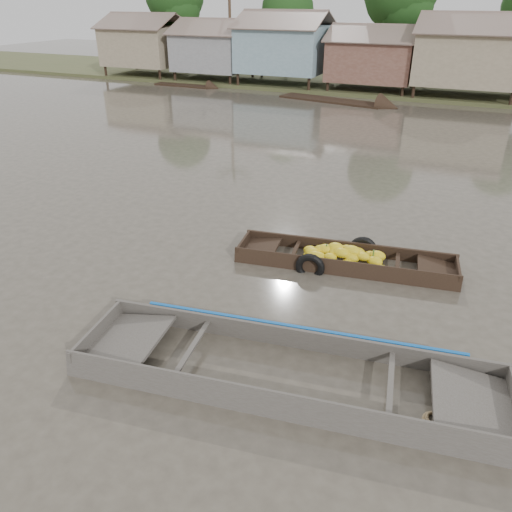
% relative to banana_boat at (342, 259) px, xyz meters
% --- Properties ---
extents(ground, '(120.00, 120.00, 0.00)m').
position_rel_banana_boat_xyz_m(ground, '(-1.23, -3.19, -0.16)').
color(ground, '#453F35').
rests_on(ground, ground).
extents(riverbank, '(120.00, 12.47, 10.22)m').
position_rel_banana_boat_xyz_m(riverbank, '(1.80, 28.68, 2.91)').
color(riverbank, '#384723').
rests_on(riverbank, ground).
extents(banana_boat, '(5.78, 2.14, 0.80)m').
position_rel_banana_boat_xyz_m(banana_boat, '(0.00, 0.00, 0.00)').
color(banana_boat, black).
rests_on(banana_boat, ground).
extents(viewer_boat, '(8.06, 3.12, 0.63)m').
position_rel_banana_boat_xyz_m(viewer_boat, '(0.25, -4.71, -0.09)').
color(viewer_boat, '#413D37').
rests_on(viewer_boat, ground).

